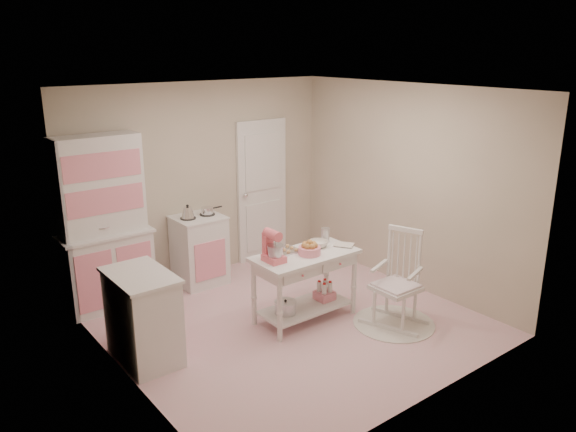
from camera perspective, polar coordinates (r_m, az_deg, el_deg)
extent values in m
plane|color=pink|center=(6.53, 0.17, -10.67)|extent=(3.80, 3.80, 0.00)
cube|color=white|center=(5.81, 0.20, 12.73)|extent=(3.80, 3.80, 0.04)
cube|color=beige|center=(7.58, -8.71, 3.56)|extent=(3.80, 0.04, 2.60)
cube|color=beige|center=(4.77, 14.42, -4.81)|extent=(3.80, 0.04, 2.60)
cube|color=beige|center=(5.15, -16.74, -3.36)|extent=(0.04, 3.80, 2.60)
cube|color=beige|center=(7.33, 12.00, 2.92)|extent=(0.04, 3.80, 2.60)
cube|color=white|center=(8.11, -2.66, 2.57)|extent=(0.82, 0.05, 2.04)
cube|color=white|center=(6.87, -18.18, -0.76)|extent=(1.06, 0.50, 2.08)
cube|color=white|center=(7.46, -8.99, -3.41)|extent=(0.62, 0.57, 0.92)
cube|color=white|center=(5.80, -14.52, -9.90)|extent=(0.54, 0.84, 0.92)
cylinder|color=white|center=(6.59, 10.69, -10.65)|extent=(0.92, 0.92, 0.01)
cube|color=white|center=(6.36, 10.95, -6.30)|extent=(0.69, 0.84, 1.10)
cube|color=white|center=(6.43, 1.73, -7.17)|extent=(1.20, 0.60, 0.80)
cube|color=#F46774|center=(5.99, -1.45, -3.13)|extent=(0.20, 0.28, 0.34)
cube|color=silver|center=(6.32, -0.33, -3.61)|extent=(0.34, 0.24, 0.02)
cylinder|color=pink|center=(6.24, 2.20, -3.54)|extent=(0.25, 0.25, 0.09)
imported|color=silver|center=(6.48, 3.09, -2.84)|extent=(0.23, 0.23, 0.07)
cylinder|color=silver|center=(6.64, 3.82, -1.94)|extent=(0.10, 0.10, 0.17)
imported|color=silver|center=(6.47, 5.52, -3.17)|extent=(0.26, 0.27, 0.02)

